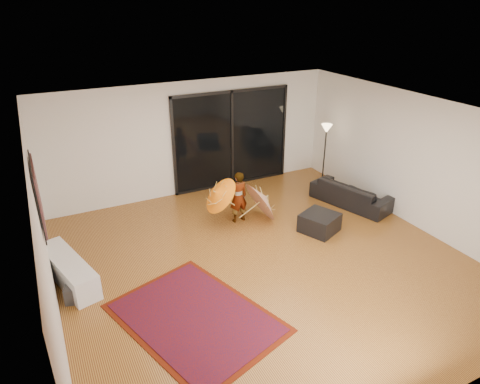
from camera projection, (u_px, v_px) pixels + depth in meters
floor at (264, 261)px, 7.82m from camera, size 7.00×7.00×0.00m
ceiling at (269, 117)px, 6.69m from camera, size 7.00×7.00×0.00m
wall_back at (193, 138)px, 10.09m from camera, size 7.00×0.00×7.00m
wall_front at (434, 324)px, 4.41m from camera, size 7.00×0.00×7.00m
wall_left at (44, 243)px, 5.83m from camera, size 0.00×7.00×7.00m
wall_right at (416, 162)px, 8.67m from camera, size 0.00×7.00×7.00m
sliding_door at (232, 139)px, 10.54m from camera, size 3.06×0.07×2.40m
painting at (38, 195)px, 6.53m from camera, size 0.04×1.28×1.08m
media_console at (68, 270)px, 7.18m from camera, size 0.83×1.68×0.45m
speaker at (74, 294)px, 6.75m from camera, size 0.31×0.31×0.28m
persian_rug at (195, 318)px, 6.44m from camera, size 2.48×2.93×0.02m
sofa at (351, 193)px, 9.85m from camera, size 1.25×1.99×0.54m
ottoman at (319, 223)px, 8.76m from camera, size 0.88×0.88×0.38m
floor_lamp at (326, 137)px, 10.55m from camera, size 0.27×0.27×1.56m
child at (238, 197)px, 8.99m from camera, size 0.42×0.29×1.13m
parasol_orange at (215, 196)px, 8.66m from camera, size 0.68×0.82×0.87m
parasol_white at (266, 197)px, 9.14m from camera, size 0.63×0.96×0.98m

